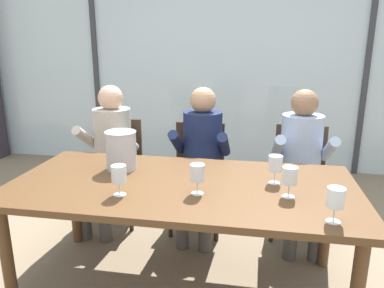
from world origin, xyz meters
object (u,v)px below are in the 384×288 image
object	(u,v)px
person_beige_jumper	(109,147)
wine_glass_by_right_taster	(119,175)
ice_bucket_primary	(121,150)
wine_glass_by_left_taster	(275,165)
chair_center	(299,171)
wine_glass_near_bucket	(290,177)
chair_left_of_center	(198,167)
person_navy_polo	(201,152)
chair_near_curtain	(116,162)
dining_table	(182,193)
person_pale_blue_shirt	(302,157)
wine_glass_center_pour	(336,199)
wine_glass_spare_empty	(197,174)

from	to	relation	value
person_beige_jumper	wine_glass_by_right_taster	world-z (taller)	person_beige_jumper
ice_bucket_primary	wine_glass_by_left_taster	xyz separation A→B (m)	(1.00, -0.09, -0.02)
chair_center	wine_glass_near_bucket	xyz separation A→B (m)	(-0.18, -1.04, 0.32)
chair_left_of_center	ice_bucket_primary	bearing A→B (deg)	-121.24
person_navy_polo	chair_left_of_center	bearing A→B (deg)	110.27
chair_near_curtain	wine_glass_near_bucket	bearing A→B (deg)	-40.28
dining_table	ice_bucket_primary	world-z (taller)	ice_bucket_primary
person_pale_blue_shirt	wine_glass_center_pour	distance (m)	1.15
chair_near_curtain	ice_bucket_primary	xyz separation A→B (m)	(0.34, -0.72, 0.34)
person_navy_polo	person_pale_blue_shirt	xyz separation A→B (m)	(0.79, 0.00, 0.00)
person_beige_jumper	wine_glass_center_pour	size ratio (longest dim) A/B	6.93
person_pale_blue_shirt	wine_glass_by_right_taster	size ratio (longest dim) A/B	6.93
chair_center	person_pale_blue_shirt	size ratio (longest dim) A/B	0.74
person_beige_jumper	person_navy_polo	world-z (taller)	same
chair_center	person_pale_blue_shirt	bearing A→B (deg)	-88.83
wine_glass_spare_empty	chair_near_curtain	bearing A→B (deg)	130.70
chair_left_of_center	person_beige_jumper	size ratio (longest dim) A/B	0.74
person_navy_polo	wine_glass_by_left_taster	bearing A→B (deg)	-49.82
person_beige_jumper	wine_glass_near_bucket	world-z (taller)	person_beige_jumper
chair_near_curtain	wine_glass_by_left_taster	distance (m)	1.60
dining_table	person_pale_blue_shirt	world-z (taller)	person_pale_blue_shirt
dining_table	wine_glass_near_bucket	world-z (taller)	wine_glass_near_bucket
ice_bucket_primary	wine_glass_near_bucket	xyz separation A→B (m)	(1.07, -0.29, -0.02)
chair_left_of_center	chair_center	bearing A→B (deg)	2.60
chair_near_curtain	wine_glass_by_right_taster	distance (m)	1.29
person_beige_jumper	wine_glass_by_left_taster	world-z (taller)	person_beige_jumper
chair_center	wine_glass_spare_empty	size ratio (longest dim) A/B	5.10
wine_glass_by_right_taster	wine_glass_spare_empty	size ratio (longest dim) A/B	1.00
chair_center	wine_glass_by_right_taster	world-z (taller)	wine_glass_by_right_taster
chair_left_of_center	wine_glass_center_pour	size ratio (longest dim) A/B	5.10
wine_glass_near_bucket	chair_left_of_center	bearing A→B (deg)	123.76
person_pale_blue_shirt	ice_bucket_primary	xyz separation A→B (m)	(-1.24, -0.59, 0.16)
chair_left_of_center	person_pale_blue_shirt	size ratio (longest dim) A/B	0.74
dining_table	chair_center	world-z (taller)	chair_center
person_pale_blue_shirt	wine_glass_by_left_taster	xyz separation A→B (m)	(-0.24, -0.68, 0.15)
wine_glass_spare_empty	person_pale_blue_shirt	bearing A→B (deg)	53.94
wine_glass_spare_empty	ice_bucket_primary	bearing A→B (deg)	149.96
wine_glass_spare_empty	wine_glass_by_right_taster	bearing A→B (deg)	-167.46
person_beige_jumper	wine_glass_center_pour	xyz separation A→B (m)	(1.60, -1.14, 0.15)
person_beige_jumper	wine_glass_center_pour	distance (m)	1.97
chair_left_of_center	ice_bucket_primary	world-z (taller)	ice_bucket_primary
person_beige_jumper	wine_glass_by_right_taster	xyz separation A→B (m)	(0.49, -1.02, 0.15)
chair_center	wine_glass_by_left_taster	world-z (taller)	wine_glass_by_left_taster
person_pale_blue_shirt	chair_left_of_center	bearing A→B (deg)	169.75
chair_left_of_center	ice_bucket_primary	size ratio (longest dim) A/B	3.40
wine_glass_by_left_taster	wine_glass_by_right_taster	distance (m)	0.92
dining_table	chair_left_of_center	bearing A→B (deg)	92.60
ice_bucket_primary	person_beige_jumper	bearing A→B (deg)	119.87
ice_bucket_primary	wine_glass_by_left_taster	distance (m)	1.01
person_pale_blue_shirt	wine_glass_near_bucket	xyz separation A→B (m)	(-0.17, -0.88, 0.15)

